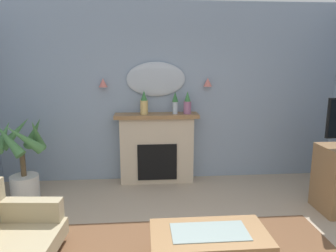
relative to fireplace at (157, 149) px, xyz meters
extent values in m
cube|color=#8C9EB2|center=(0.25, 0.22, 0.90)|extent=(6.65, 0.10, 2.94)
cube|color=beige|center=(0.00, 0.01, -0.02)|extent=(1.20, 0.28, 1.10)
cube|color=black|center=(0.00, -0.09, -0.19)|extent=(0.64, 0.12, 0.60)
cube|color=olive|center=(0.00, -0.01, 0.56)|extent=(1.36, 0.36, 0.06)
cylinder|color=tan|center=(-0.20, -0.03, 0.70)|extent=(0.12, 0.12, 0.22)
cone|color=#38753D|center=(-0.20, -0.03, 0.89)|extent=(0.10, 0.10, 0.16)
cylinder|color=silver|center=(0.30, -0.03, 0.69)|extent=(0.08, 0.08, 0.20)
cone|color=#2D6633|center=(0.30, -0.03, 0.87)|extent=(0.10, 0.10, 0.16)
cylinder|color=#9E6084|center=(0.50, -0.03, 0.69)|extent=(0.12, 0.12, 0.20)
cone|color=#38753D|center=(0.50, -0.03, 0.87)|extent=(0.10, 0.10, 0.16)
ellipsoid|color=#B2BCC6|center=(0.00, 0.14, 1.14)|extent=(0.96, 0.06, 0.56)
cone|color=#D17066|center=(-0.85, 0.09, 1.09)|extent=(0.14, 0.14, 0.14)
cone|color=#D17066|center=(0.85, 0.09, 1.09)|extent=(0.14, 0.14, 0.14)
cube|color=olive|center=(0.38, -2.43, -0.15)|extent=(1.10, 0.60, 0.04)
cube|color=#8C9E99|center=(0.38, -2.43, -0.13)|extent=(0.72, 0.36, 0.01)
cylinder|color=olive|center=(-0.11, -2.19, -0.37)|extent=(0.06, 0.06, 0.40)
cylinder|color=olive|center=(0.87, -2.19, -0.37)|extent=(0.06, 0.06, 0.40)
cube|color=tan|center=(-1.51, -1.74, -0.17)|extent=(0.77, 0.22, 0.24)
cylinder|color=olive|center=(-1.17, -1.78, -0.52)|extent=(0.07, 0.07, 0.10)
cylinder|color=olive|center=(-1.85, -1.72, -0.52)|extent=(0.07, 0.07, 0.10)
cylinder|color=silver|center=(-1.97, -0.53, -0.39)|extent=(0.40, 0.40, 0.35)
cylinder|color=brown|center=(-1.97, -0.53, -0.03)|extent=(0.08, 0.08, 0.38)
cone|color=#4C8447|center=(-1.75, -0.52, 0.39)|extent=(0.17, 0.46, 0.55)
cone|color=#4C8447|center=(-1.84, -0.35, 0.39)|extent=(0.46, 0.40, 0.55)
cone|color=#4C8447|center=(-2.11, -0.34, 0.39)|extent=(0.50, 0.42, 0.51)
cone|color=#4C8447|center=(-2.20, -0.53, 0.39)|extent=(0.16, 0.56, 0.44)
cone|color=#4C8447|center=(-2.06, -0.74, 0.39)|extent=(0.52, 0.33, 0.52)
cone|color=#4C8447|center=(-1.85, -0.72, 0.39)|extent=(0.52, 0.41, 0.50)
camera|label=1|loc=(-0.23, -5.09, 1.44)|focal=33.96mm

